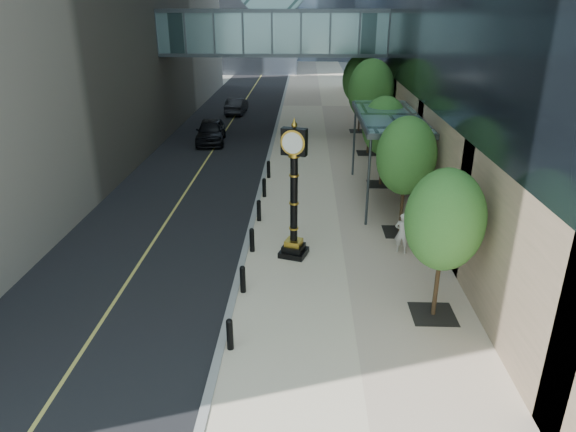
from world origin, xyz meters
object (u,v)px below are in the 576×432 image
object	(u,v)px
car_far	(237,106)
pedestrian	(402,233)
street_clock	(294,201)
car_near	(211,131)

from	to	relation	value
car_far	pedestrian	bearing A→B (deg)	112.62
street_clock	car_far	distance (m)	29.60
car_near	car_far	distance (m)	10.83
pedestrian	car_far	distance (m)	30.34
pedestrian	car_far	world-z (taller)	pedestrian
street_clock	pedestrian	size ratio (longest dim) A/B	3.15
street_clock	car_far	size ratio (longest dim) A/B	1.23
pedestrian	car_near	world-z (taller)	pedestrian
street_clock	car_far	bearing A→B (deg)	119.05
pedestrian	car_far	bearing A→B (deg)	-54.33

